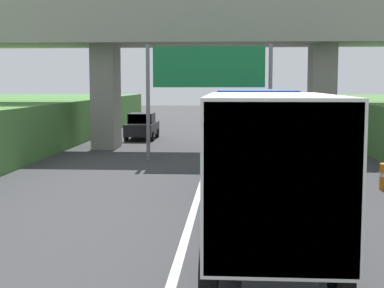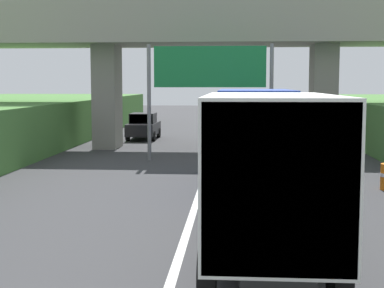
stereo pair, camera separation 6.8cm
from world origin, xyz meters
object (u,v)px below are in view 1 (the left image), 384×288
at_px(overhead_highway_sign, 209,75).
at_px(truck_white, 267,169).
at_px(truck_blue, 253,134).
at_px(car_black, 142,126).

height_order(overhead_highway_sign, truck_white, overhead_highway_sign).
distance_m(truck_blue, car_black, 18.83).
bearing_deg(truck_white, truck_blue, 89.76).
relative_size(overhead_highway_sign, car_black, 1.43).
height_order(truck_blue, truck_white, same).
height_order(overhead_highway_sign, truck_blue, overhead_highway_sign).
height_order(truck_white, car_black, truck_white).
bearing_deg(overhead_highway_sign, truck_white, -83.39).
bearing_deg(truck_blue, truck_white, -90.24).
xyz_separation_m(truck_blue, car_black, (-6.59, 17.61, -1.08)).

